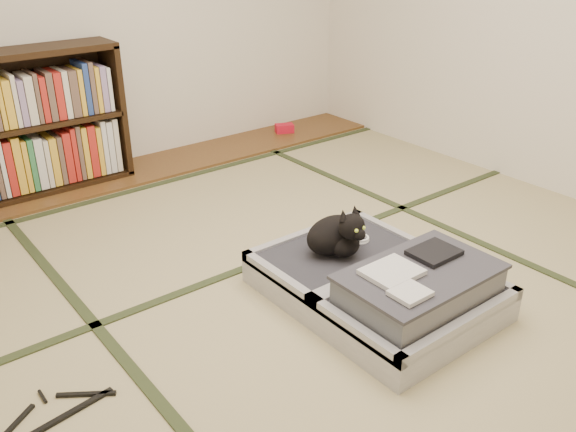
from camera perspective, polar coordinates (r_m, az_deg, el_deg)
floor at (r=3.00m, az=3.40°, el=-6.84°), size 4.50×4.50×0.00m
wood_strip at (r=4.53m, az=-13.55°, el=4.22°), size 4.00×0.50×0.02m
red_item at (r=5.19m, az=-0.34°, el=8.21°), size 0.17×0.14×0.07m
tatami_borders at (r=3.33m, az=-2.21°, el=-3.20°), size 4.00×4.50×0.01m
bookcase at (r=4.22m, az=-24.11°, el=7.46°), size 1.36×0.31×0.92m
suitcase at (r=2.86m, az=8.79°, el=-6.35°), size 0.78×1.05×0.31m
cat at (r=2.96m, az=4.68°, el=-1.77°), size 0.35×0.35×0.28m
cable_coil at (r=3.13m, az=6.69°, el=-2.13°), size 0.11×0.11×0.03m
hanger at (r=2.47m, az=-21.09°, el=-16.96°), size 0.46×0.24×0.01m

